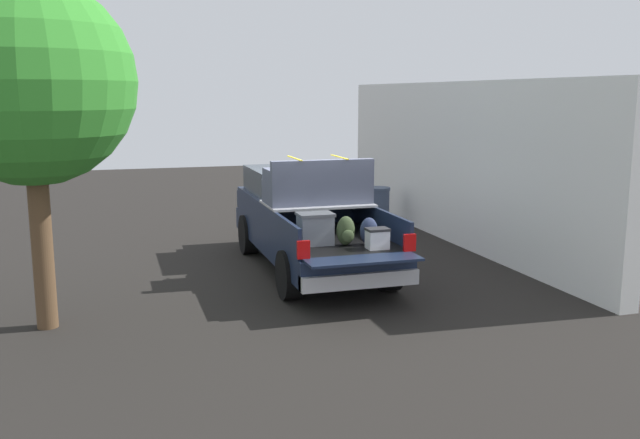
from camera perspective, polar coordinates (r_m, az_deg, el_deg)
The scene contains 5 objects.
ground_plane at distance 13.43m, azimuth -0.75°, elevation -4.18°, with size 40.00×40.00×0.00m, color black.
pickup_truck at distance 13.56m, azimuth -1.19°, elevation 0.13°, with size 6.05×2.06×2.23m.
building_facade at distance 16.27m, azimuth 10.92°, elevation 4.69°, with size 11.81×0.36×3.64m, color white.
tree_background at distance 10.45m, azimuth -22.83°, elevation 10.36°, with size 2.89×2.89×4.98m.
trash_can at distance 18.04m, azimuth 4.86°, elevation 1.14°, with size 0.60×0.60×0.98m.
Camera 1 is at (-12.49, 3.62, 3.36)m, focal length 38.74 mm.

